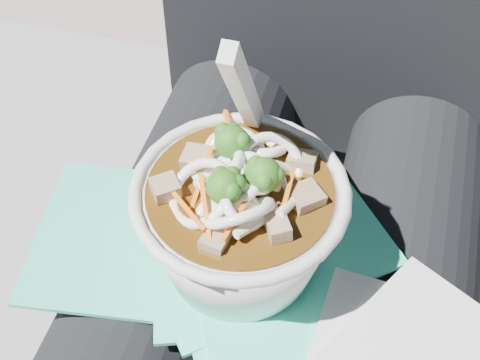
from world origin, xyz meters
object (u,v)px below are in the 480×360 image
(stone_ledge, at_px, (290,331))
(udon_bowl, at_px, (240,215))
(lap, at_px, (271,313))
(plastic_bag, at_px, (238,260))
(person_body, at_px, (296,214))

(stone_ledge, distance_m, udon_bowl, 0.47)
(stone_ledge, height_order, udon_bowl, udon_bowl)
(lap, bearing_deg, plastic_bag, -169.69)
(person_body, distance_m, udon_bowl, 0.15)
(lap, xyz_separation_m, plastic_bag, (-0.03, -0.01, 0.08))
(udon_bowl, bearing_deg, plastic_bag, 136.91)
(lap, height_order, udon_bowl, udon_bowl)
(stone_ledge, height_order, person_body, person_body)
(person_body, xyz_separation_m, udon_bowl, (-0.03, -0.10, 0.11))
(stone_ledge, distance_m, person_body, 0.33)
(lap, distance_m, person_body, 0.09)
(plastic_bag, xyz_separation_m, udon_bowl, (0.00, -0.00, 0.06))
(plastic_bag, bearing_deg, person_body, 74.11)
(plastic_bag, bearing_deg, stone_ledge, 79.87)
(stone_ledge, xyz_separation_m, udon_bowl, (-0.03, -0.16, 0.44))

